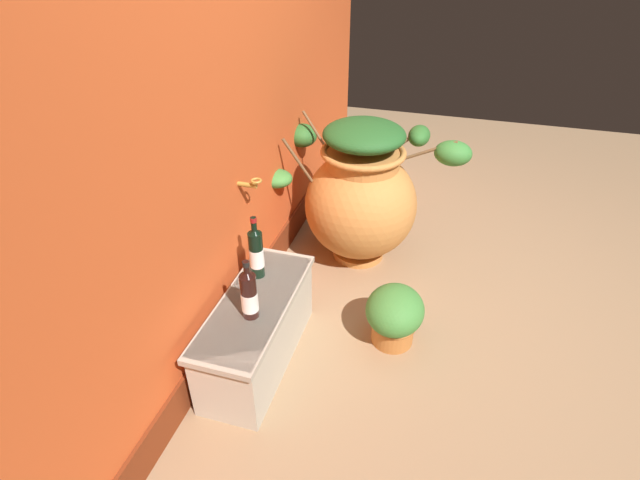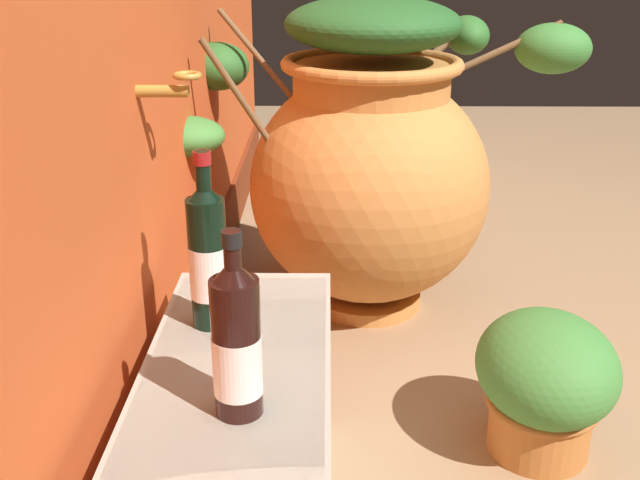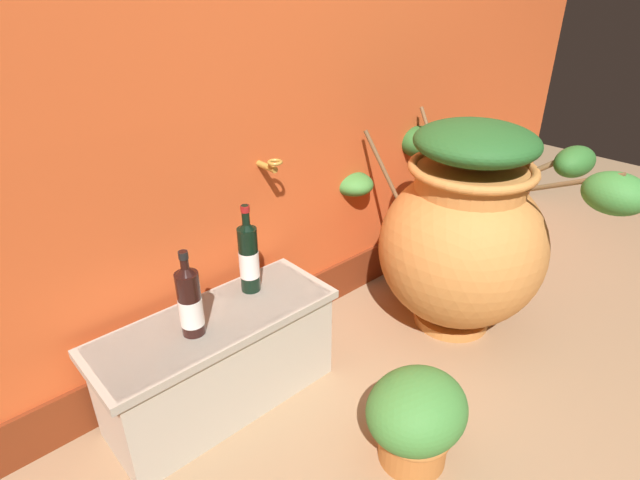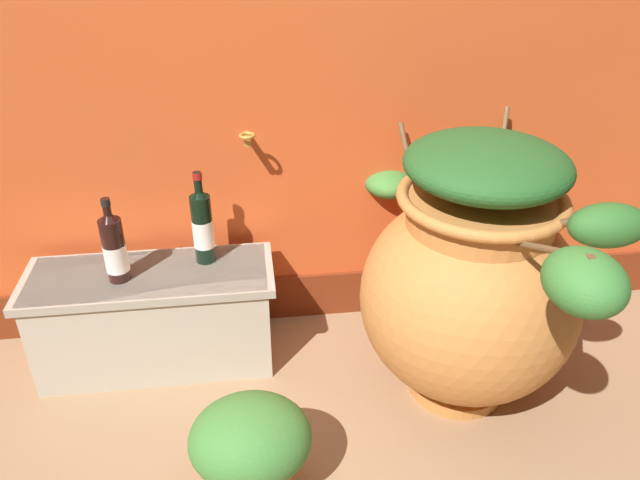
# 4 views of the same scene
# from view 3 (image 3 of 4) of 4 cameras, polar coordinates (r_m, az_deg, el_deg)

# --- Properties ---
(ground_plane) EXTENTS (7.00, 7.00, 0.00)m
(ground_plane) POSITION_cam_3_polar(r_m,az_deg,el_deg) (1.88, 20.54, -23.73)
(ground_plane) COLOR #9E7A56
(back_wall) EXTENTS (4.40, 0.33, 2.60)m
(back_wall) POSITION_cam_3_polar(r_m,az_deg,el_deg) (1.97, -6.53, 23.90)
(back_wall) COLOR #D15123
(back_wall) RESTS_ON ground_plane
(terracotta_urn) EXTENTS (0.71, 1.22, 0.92)m
(terracotta_urn) POSITION_cam_3_polar(r_m,az_deg,el_deg) (2.21, 15.83, 0.89)
(terracotta_urn) COLOR #CC7F3D
(terracotta_urn) RESTS_ON ground_plane
(stone_ledge) EXTENTS (0.86, 0.33, 0.38)m
(stone_ledge) POSITION_cam_3_polar(r_m,az_deg,el_deg) (1.88, -11.23, -12.93)
(stone_ledge) COLOR beige
(stone_ledge) RESTS_ON ground_plane
(wine_bottle_left) EXTENTS (0.08, 0.08, 0.30)m
(wine_bottle_left) POSITION_cam_3_polar(r_m,az_deg,el_deg) (1.66, -14.46, -6.65)
(wine_bottle_left) COLOR black
(wine_bottle_left) RESTS_ON stone_ledge
(wine_bottle_middle) EXTENTS (0.07, 0.07, 0.34)m
(wine_bottle_middle) POSITION_cam_3_polar(r_m,az_deg,el_deg) (1.83, -8.05, -1.77)
(wine_bottle_middle) COLOR black
(wine_bottle_middle) RESTS_ON stone_ledge
(potted_shrub) EXTENTS (0.34, 0.30, 0.33)m
(potted_shrub) POSITION_cam_3_polar(r_m,az_deg,el_deg) (1.72, 10.75, -19.02)
(potted_shrub) COLOR #C17033
(potted_shrub) RESTS_ON ground_plane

